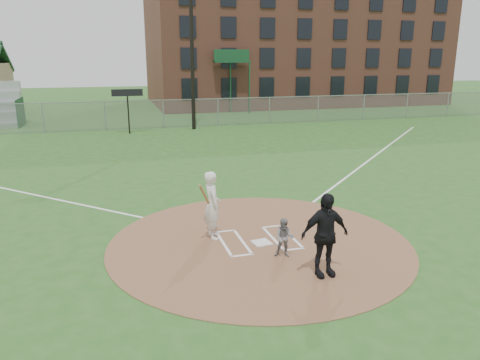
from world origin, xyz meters
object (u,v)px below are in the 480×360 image
object	(u,v)px
catcher	(284,238)
home_plate	(262,243)
batter_at_plate	(212,205)
umpire	(325,235)

from	to	relation	value
catcher	home_plate	bearing A→B (deg)	130.02
batter_at_plate	umpire	bearing A→B (deg)	-56.18
umpire	batter_at_plate	world-z (taller)	umpire
catcher	umpire	distance (m)	1.42
batter_at_plate	home_plate	bearing A→B (deg)	-32.60
home_plate	batter_at_plate	size ratio (longest dim) A/B	0.25
home_plate	umpire	distance (m)	2.56
home_plate	batter_at_plate	distance (m)	1.74
catcher	batter_at_plate	xyz separation A→B (m)	(-1.50, 1.77, 0.47)
home_plate	umpire	world-z (taller)	umpire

